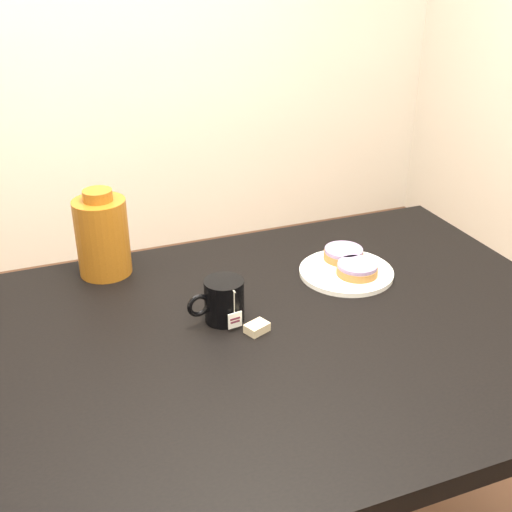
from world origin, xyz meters
name	(u,v)px	position (x,y,z in m)	size (l,w,h in m)	color
table	(250,371)	(0.00, 0.00, 0.67)	(1.40, 0.90, 0.75)	black
plate	(346,271)	(0.30, 0.16, 0.76)	(0.22, 0.22, 0.02)	white
bagel_back	(344,254)	(0.32, 0.21, 0.77)	(0.13, 0.13, 0.03)	brown
bagel_front	(357,269)	(0.31, 0.13, 0.77)	(0.10, 0.10, 0.03)	brown
mug	(223,300)	(-0.03, 0.08, 0.80)	(0.13, 0.09, 0.09)	black
teabag_pouch	(257,328)	(0.02, 0.01, 0.76)	(0.04, 0.03, 0.02)	#C6B793
bagel_package	(102,236)	(-0.22, 0.37, 0.84)	(0.15, 0.15, 0.20)	#68360D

